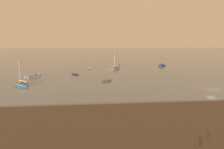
{
  "coord_description": "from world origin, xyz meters",
  "views": [
    {
      "loc": [
        -34.44,
        -54.13,
        13.44
      ],
      "look_at": [
        -26.34,
        25.7,
        0.59
      ],
      "focal_mm": 32.71,
      "sensor_mm": 36.0,
      "label": 1
    }
  ],
  "objects_px": {
    "rowboat_moored_1": "(90,69)",
    "sailboat_moored_1": "(115,69)",
    "rowboat_moored_0": "(75,74)",
    "rowboat_moored_2": "(117,65)",
    "sailboat_moored_0": "(21,85)",
    "rowboat_moored_3": "(107,81)",
    "motorboat_moored_0": "(161,66)",
    "motorboat_moored_1": "(35,76)"
  },
  "relations": [
    {
      "from": "sailboat_moored_0",
      "to": "motorboat_moored_0",
      "type": "bearing_deg",
      "value": -102.07
    },
    {
      "from": "sailboat_moored_0",
      "to": "rowboat_moored_1",
      "type": "bearing_deg",
      "value": -77.99
    },
    {
      "from": "rowboat_moored_0",
      "to": "rowboat_moored_1",
      "type": "height_order",
      "value": "rowboat_moored_0"
    },
    {
      "from": "sailboat_moored_1",
      "to": "rowboat_moored_3",
      "type": "xyz_separation_m",
      "value": [
        -6.54,
        -30.72,
        -0.17
      ]
    },
    {
      "from": "rowboat_moored_0",
      "to": "sailboat_moored_1",
      "type": "relative_size",
      "value": 0.46
    },
    {
      "from": "sailboat_moored_0",
      "to": "motorboat_moored_0",
      "type": "distance_m",
      "value": 74.86
    },
    {
      "from": "sailboat_moored_0",
      "to": "rowboat_moored_2",
      "type": "bearing_deg",
      "value": -83.91
    },
    {
      "from": "rowboat_moored_0",
      "to": "motorboat_moored_0",
      "type": "xyz_separation_m",
      "value": [
        45.39,
        24.6,
        0.16
      ]
    },
    {
      "from": "sailboat_moored_1",
      "to": "motorboat_moored_1",
      "type": "xyz_separation_m",
      "value": [
        -33.57,
        -18.18,
        -0.02
      ]
    },
    {
      "from": "sailboat_moored_0",
      "to": "motorboat_moored_1",
      "type": "xyz_separation_m",
      "value": [
        -0.12,
        16.55,
        -0.02
      ]
    },
    {
      "from": "motorboat_moored_0",
      "to": "rowboat_moored_3",
      "type": "relative_size",
      "value": 1.31
    },
    {
      "from": "sailboat_moored_0",
      "to": "rowboat_moored_3",
      "type": "distance_m",
      "value": 27.21
    },
    {
      "from": "motorboat_moored_0",
      "to": "motorboat_moored_1",
      "type": "bearing_deg",
      "value": -19.38
    },
    {
      "from": "sailboat_moored_1",
      "to": "motorboat_moored_0",
      "type": "bearing_deg",
      "value": 148.63
    },
    {
      "from": "sailboat_moored_0",
      "to": "rowboat_moored_3",
      "type": "xyz_separation_m",
      "value": [
        26.91,
        4.01,
        -0.17
      ]
    },
    {
      "from": "rowboat_moored_0",
      "to": "rowboat_moored_1",
      "type": "xyz_separation_m",
      "value": [
        6.01,
        17.14,
        -0.02
      ]
    },
    {
      "from": "rowboat_moored_2",
      "to": "rowboat_moored_3",
      "type": "bearing_deg",
      "value": 51.46
    },
    {
      "from": "rowboat_moored_1",
      "to": "motorboat_moored_0",
      "type": "distance_m",
      "value": 40.08
    },
    {
      "from": "rowboat_moored_1",
      "to": "sailboat_moored_1",
      "type": "bearing_deg",
      "value": 77.19
    },
    {
      "from": "motorboat_moored_1",
      "to": "rowboat_moored_3",
      "type": "bearing_deg",
      "value": -73.28
    },
    {
      "from": "rowboat_moored_1",
      "to": "rowboat_moored_0",
      "type": "bearing_deg",
      "value": -22.57
    },
    {
      "from": "rowboat_moored_0",
      "to": "rowboat_moored_2",
      "type": "relative_size",
      "value": 0.78
    },
    {
      "from": "rowboat_moored_0",
      "to": "rowboat_moored_2",
      "type": "height_order",
      "value": "rowboat_moored_2"
    },
    {
      "from": "rowboat_moored_2",
      "to": "rowboat_moored_3",
      "type": "relative_size",
      "value": 1.12
    },
    {
      "from": "motorboat_moored_0",
      "to": "rowboat_moored_2",
      "type": "bearing_deg",
      "value": -58.86
    },
    {
      "from": "rowboat_moored_1",
      "to": "sailboat_moored_1",
      "type": "relative_size",
      "value": 0.44
    },
    {
      "from": "rowboat_moored_0",
      "to": "motorboat_moored_0",
      "type": "distance_m",
      "value": 51.63
    },
    {
      "from": "motorboat_moored_1",
      "to": "sailboat_moored_0",
      "type": "bearing_deg",
      "value": -137.97
    },
    {
      "from": "sailboat_moored_1",
      "to": "rowboat_moored_1",
      "type": "bearing_deg",
      "value": -60.52
    },
    {
      "from": "sailboat_moored_1",
      "to": "motorboat_moored_1",
      "type": "relative_size",
      "value": 1.2
    },
    {
      "from": "motorboat_moored_1",
      "to": "rowboat_moored_1",
      "type": "bearing_deg",
      "value": -4.49
    },
    {
      "from": "motorboat_moored_0",
      "to": "rowboat_moored_3",
      "type": "xyz_separation_m",
      "value": [
        -33.43,
        -40.29,
        -0.15
      ]
    },
    {
      "from": "rowboat_moored_1",
      "to": "sailboat_moored_1",
      "type": "xyz_separation_m",
      "value": [
        12.49,
        -2.11,
        0.19
      ]
    },
    {
      "from": "rowboat_moored_0",
      "to": "rowboat_moored_3",
      "type": "bearing_deg",
      "value": 174.07
    },
    {
      "from": "sailboat_moored_0",
      "to": "motorboat_moored_0",
      "type": "height_order",
      "value": "sailboat_moored_0"
    },
    {
      "from": "rowboat_moored_1",
      "to": "sailboat_moored_1",
      "type": "distance_m",
      "value": 12.67
    },
    {
      "from": "rowboat_moored_2",
      "to": "rowboat_moored_3",
      "type": "height_order",
      "value": "rowboat_moored_2"
    },
    {
      "from": "rowboat_moored_2",
      "to": "sailboat_moored_0",
      "type": "bearing_deg",
      "value": 27.19
    },
    {
      "from": "rowboat_moored_0",
      "to": "rowboat_moored_1",
      "type": "bearing_deg",
      "value": -62.57
    },
    {
      "from": "sailboat_moored_0",
      "to": "rowboat_moored_2",
      "type": "distance_m",
      "value": 62.3
    },
    {
      "from": "rowboat_moored_1",
      "to": "rowboat_moored_2",
      "type": "distance_m",
      "value": 20.61
    },
    {
      "from": "rowboat_moored_1",
      "to": "rowboat_moored_3",
      "type": "height_order",
      "value": "rowboat_moored_3"
    }
  ]
}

